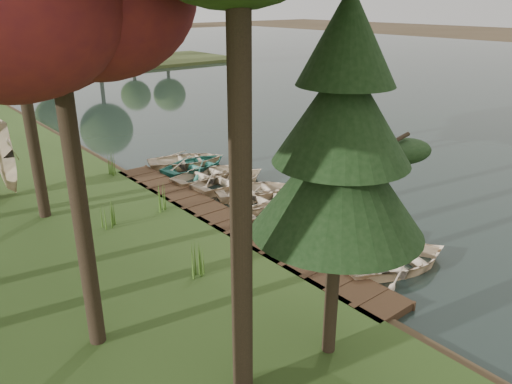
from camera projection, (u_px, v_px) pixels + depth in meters
ground at (257, 216)px, 20.47m from camera, size 300.00×300.00×0.00m
water at (356, 83)px, 52.62m from camera, size 130.00×200.00×0.05m
boardwalk at (226, 223)px, 19.47m from camera, size 1.60×16.00×0.30m
peninsula at (48, 69)px, 61.14m from camera, size 50.00×14.00×0.45m
far_trees at (10, 16)px, 56.92m from camera, size 45.60×5.60×8.80m
rowboat_0 at (397, 257)px, 16.25m from camera, size 4.59×3.84×0.82m
rowboat_1 at (374, 239)px, 17.54m from camera, size 4.00×3.23×0.73m
rowboat_2 at (351, 232)px, 18.13m from camera, size 4.05×3.37×0.73m
rowboat_3 at (314, 218)px, 19.21m from camera, size 3.77×2.70×0.78m
rowboat_4 at (283, 208)px, 20.19m from camera, size 4.11×3.37×0.74m
rowboat_5 at (270, 198)px, 21.15m from camera, size 3.73×2.77×0.74m
rowboat_6 at (255, 189)px, 22.20m from camera, size 4.24×3.63×0.74m
rowboat_7 at (231, 178)px, 23.35m from camera, size 4.16×3.09×0.83m
rowboat_8 at (208, 173)px, 24.15m from camera, size 3.88×2.86×0.78m
rowboat_9 at (196, 163)px, 25.51m from camera, size 4.29×3.37×0.81m
rowboat_10 at (187, 159)px, 26.18m from camera, size 4.76×4.10×0.83m
stored_rowboat at (14, 186)px, 21.89m from camera, size 3.31×2.41×0.67m
tree_2 at (53, 15)px, 9.74m from camera, size 4.36×4.36×9.65m
pine_tree at (341, 142)px, 10.32m from camera, size 3.80×3.80×8.32m
reeds_0 at (196, 260)px, 15.31m from camera, size 0.60×0.60×1.06m
reeds_1 at (162, 198)px, 20.08m from camera, size 0.60×0.60×1.08m
reeds_2 at (107, 213)px, 18.65m from camera, size 0.60×0.60×1.08m
reeds_3 at (114, 163)px, 24.25m from camera, size 0.60×0.60×1.12m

